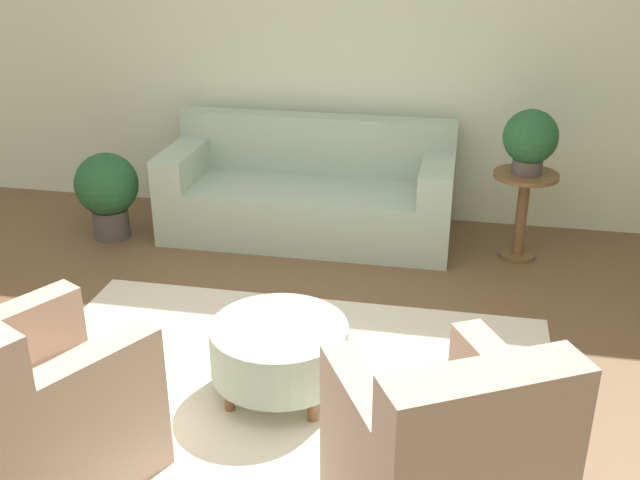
{
  "coord_description": "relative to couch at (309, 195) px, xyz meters",
  "views": [
    {
      "loc": [
        0.85,
        -2.99,
        2.34
      ],
      "look_at": [
        0.15,
        0.55,
        0.75
      ],
      "focal_mm": 42.0,
      "sensor_mm": 36.0,
      "label": 1
    }
  ],
  "objects": [
    {
      "name": "armchair_left",
      "position": [
        -0.59,
        -2.99,
        0.05
      ],
      "size": [
        1.02,
        1.04,
        0.95
      ],
      "color": "tan",
      "rests_on": "rug"
    },
    {
      "name": "side_table",
      "position": [
        1.59,
        -0.15,
        0.11
      ],
      "size": [
        0.46,
        0.46,
        0.65
      ],
      "color": "brown",
      "rests_on": "ground_plane"
    },
    {
      "name": "potted_plant_on_side_table",
      "position": [
        1.59,
        -0.15,
        0.58
      ],
      "size": [
        0.38,
        0.38,
        0.45
      ],
      "color": "#4C4742",
      "rests_on": "side_table"
    },
    {
      "name": "armchair_right",
      "position": [
        1.16,
        -2.99,
        0.05
      ],
      "size": [
        1.02,
        1.04,
        0.95
      ],
      "color": "tan",
      "rests_on": "rug"
    },
    {
      "name": "rug",
      "position": [
        0.29,
        -2.34,
        -0.31
      ],
      "size": [
        2.9,
        2.52,
        0.01
      ],
      "color": "beige",
      "rests_on": "ground_plane"
    },
    {
      "name": "ottoman_table",
      "position": [
        0.29,
        -2.12,
        -0.05
      ],
      "size": [
        0.72,
        0.72,
        0.39
      ],
      "color": "#9EB29E",
      "rests_on": "rug"
    },
    {
      "name": "couch",
      "position": [
        0.0,
        0.0,
        0.0
      ],
      "size": [
        2.19,
        0.87,
        0.88
      ],
      "color": "#9EB29E",
      "rests_on": "ground_plane"
    },
    {
      "name": "ground_plane",
      "position": [
        0.29,
        -2.34,
        -0.32
      ],
      "size": [
        16.0,
        16.0,
        0.0
      ],
      "primitive_type": "plane",
      "color": "brown"
    },
    {
      "name": "potted_plant_floor",
      "position": [
        -1.5,
        -0.37,
        0.07
      ],
      "size": [
        0.48,
        0.48,
        0.67
      ],
      "color": "#4C4742",
      "rests_on": "ground_plane"
    },
    {
      "name": "wall_back",
      "position": [
        0.29,
        0.55,
        1.08
      ],
      "size": [
        9.66,
        0.12,
        2.8
      ],
      "color": "beige",
      "rests_on": "ground_plane"
    }
  ]
}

